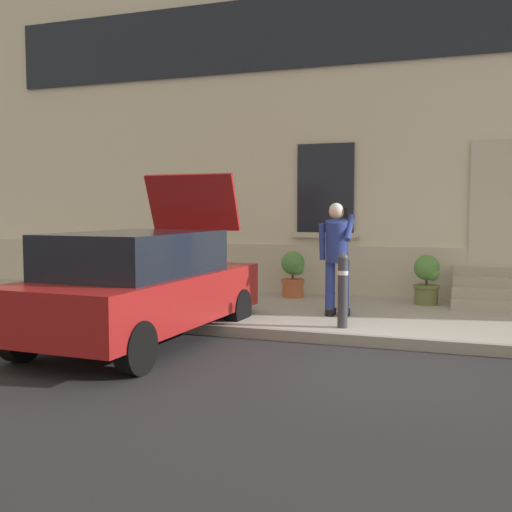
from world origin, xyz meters
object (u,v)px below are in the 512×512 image
(hatchback_car_red, at_px, (141,284))
(planter_cream, at_px, (173,269))
(planter_olive, at_px, (427,278))
(bollard_near_person, at_px, (343,288))
(person_on_phone, at_px, (337,252))
(planter_terracotta, at_px, (293,273))

(hatchback_car_red, bearing_deg, planter_cream, 111.10)
(planter_olive, bearing_deg, bollard_near_person, -110.57)
(hatchback_car_red, relative_size, planter_olive, 4.80)
(bollard_near_person, distance_m, planter_cream, 4.62)
(hatchback_car_red, xyz_separation_m, person_on_phone, (2.21, 2.05, 0.35))
(person_on_phone, xyz_separation_m, planter_cream, (-3.63, 1.65, -0.54))
(hatchback_car_red, distance_m, person_on_phone, 3.03)
(bollard_near_person, height_order, planter_terracotta, bollard_near_person)
(bollard_near_person, relative_size, planter_olive, 1.22)
(bollard_near_person, relative_size, planter_cream, 1.22)
(bollard_near_person, bearing_deg, planter_cream, 147.58)
(person_on_phone, xyz_separation_m, planter_olive, (1.22, 1.73, -0.54))
(person_on_phone, distance_m, planter_cream, 4.03)
(person_on_phone, bearing_deg, planter_cream, 156.46)
(hatchback_car_red, xyz_separation_m, bollard_near_person, (2.47, 1.22, -0.09))
(hatchback_car_red, relative_size, person_on_phone, 2.37)
(person_on_phone, distance_m, planter_terracotta, 2.23)
(bollard_near_person, height_order, person_on_phone, person_on_phone)
(planter_terracotta, bearing_deg, person_on_phone, -56.23)
(planter_olive, bearing_deg, hatchback_car_red, -132.27)
(bollard_near_person, xyz_separation_m, planter_terracotta, (-1.47, 2.63, -0.11))
(planter_cream, relative_size, planter_olive, 1.00)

